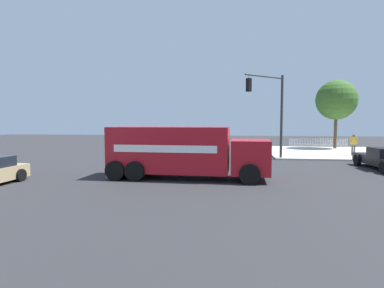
% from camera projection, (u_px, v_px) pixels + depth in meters
% --- Properties ---
extents(ground_plane, '(100.00, 100.00, 0.00)m').
position_uv_depth(ground_plane, '(176.00, 172.00, 18.32)').
color(ground_plane, '#2B2B2D').
extents(sidewalk_corner_near, '(12.58, 12.58, 0.14)m').
position_uv_depth(sidewalk_corner_near, '(335.00, 152.00, 29.35)').
color(sidewalk_corner_near, beige).
rests_on(sidewalk_corner_near, ground).
extents(delivery_truck, '(8.32, 2.96, 2.70)m').
position_uv_depth(delivery_truck, '(183.00, 151.00, 16.19)').
color(delivery_truck, '#AD141E').
rests_on(delivery_truck, ground).
extents(traffic_light_primary, '(3.09, 2.67, 6.47)m').
position_uv_depth(traffic_light_primary, '(271.00, 104.00, 23.54)').
color(traffic_light_primary, '#38383D').
rests_on(traffic_light_primary, sidewalk_corner_near).
extents(pedestrian_near_corner, '(0.51, 0.31, 1.79)m').
position_uv_depth(pedestrian_near_corner, '(354.00, 143.00, 26.05)').
color(pedestrian_near_corner, '#4C4C51').
rests_on(pedestrian_near_corner, sidewalk_corner_near).
extents(picket_fence_run, '(6.40, 0.05, 0.95)m').
position_uv_depth(picket_fence_run, '(318.00, 142.00, 35.28)').
color(picket_fence_run, silver).
rests_on(picket_fence_run, sidewalk_corner_near).
extents(shade_tree_near, '(4.20, 4.20, 7.27)m').
position_uv_depth(shade_tree_near, '(336.00, 100.00, 32.69)').
color(shade_tree_near, brown).
rests_on(shade_tree_near, sidewalk_corner_near).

